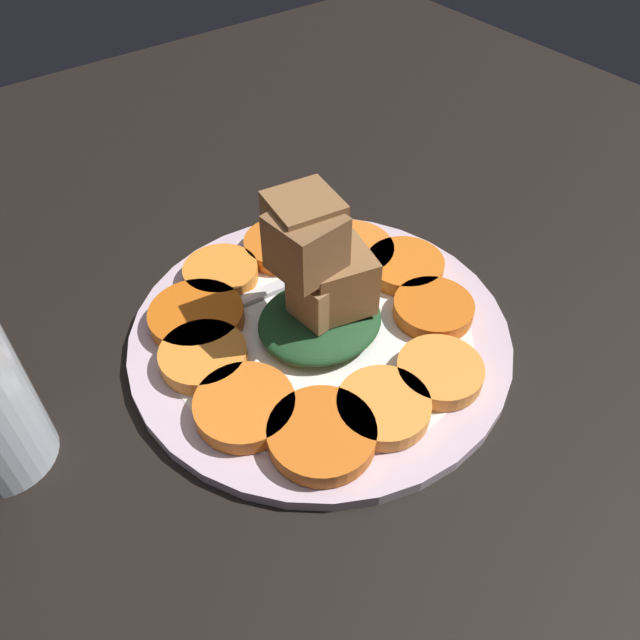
% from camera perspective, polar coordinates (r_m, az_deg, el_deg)
% --- Properties ---
extents(table_slab, '(1.20, 1.20, 0.02)m').
position_cam_1_polar(table_slab, '(0.50, -0.00, -2.49)').
color(table_slab, black).
rests_on(table_slab, ground).
extents(plate, '(0.30, 0.30, 0.01)m').
position_cam_1_polar(plate, '(0.49, -0.00, -1.30)').
color(plate, silver).
rests_on(plate, table_slab).
extents(carrot_slice_0, '(0.08, 0.08, 0.01)m').
position_cam_1_polar(carrot_slice_0, '(0.54, 2.73, 6.23)').
color(carrot_slice_0, orange).
rests_on(carrot_slice_0, plate).
extents(carrot_slice_1, '(0.07, 0.07, 0.01)m').
position_cam_1_polar(carrot_slice_1, '(0.55, -3.44, 6.83)').
color(carrot_slice_1, orange).
rests_on(carrot_slice_1, plate).
extents(carrot_slice_2, '(0.06, 0.06, 0.01)m').
position_cam_1_polar(carrot_slice_2, '(0.53, -9.07, 4.29)').
color(carrot_slice_2, orange).
rests_on(carrot_slice_2, plate).
extents(carrot_slice_3, '(0.07, 0.07, 0.01)m').
position_cam_1_polar(carrot_slice_3, '(0.50, -11.23, 0.34)').
color(carrot_slice_3, '#D66114').
rests_on(carrot_slice_3, plate).
extents(carrot_slice_4, '(0.06, 0.06, 0.01)m').
position_cam_1_polar(carrot_slice_4, '(0.47, -10.62, -3.27)').
color(carrot_slice_4, orange).
rests_on(carrot_slice_4, plate).
extents(carrot_slice_5, '(0.07, 0.07, 0.01)m').
position_cam_1_polar(carrot_slice_5, '(0.43, -6.90, -7.82)').
color(carrot_slice_5, orange).
rests_on(carrot_slice_5, plate).
extents(carrot_slice_6, '(0.07, 0.07, 0.01)m').
position_cam_1_polar(carrot_slice_6, '(0.42, 0.17, -10.42)').
color(carrot_slice_6, orange).
rests_on(carrot_slice_6, plate).
extents(carrot_slice_7, '(0.06, 0.06, 0.01)m').
position_cam_1_polar(carrot_slice_7, '(0.43, 5.81, -7.91)').
color(carrot_slice_7, orange).
rests_on(carrot_slice_7, plate).
extents(carrot_slice_8, '(0.06, 0.06, 0.01)m').
position_cam_1_polar(carrot_slice_8, '(0.46, 10.89, -4.65)').
color(carrot_slice_8, orange).
rests_on(carrot_slice_8, plate).
extents(carrot_slice_9, '(0.06, 0.06, 0.01)m').
position_cam_1_polar(carrot_slice_9, '(0.50, 10.32, 1.03)').
color(carrot_slice_9, orange).
rests_on(carrot_slice_9, plate).
extents(carrot_slice_10, '(0.07, 0.07, 0.01)m').
position_cam_1_polar(carrot_slice_10, '(0.53, 7.76, 4.92)').
color(carrot_slice_10, orange).
rests_on(carrot_slice_10, plate).
extents(center_pile, '(0.10, 0.09, 0.11)m').
position_cam_1_polar(center_pile, '(0.46, -0.12, 3.68)').
color(center_pile, '#1E4723').
rests_on(center_pile, plate).
extents(fork, '(0.18, 0.03, 0.00)m').
position_cam_1_polar(fork, '(0.51, -4.98, 2.62)').
color(fork, silver).
rests_on(fork, plate).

